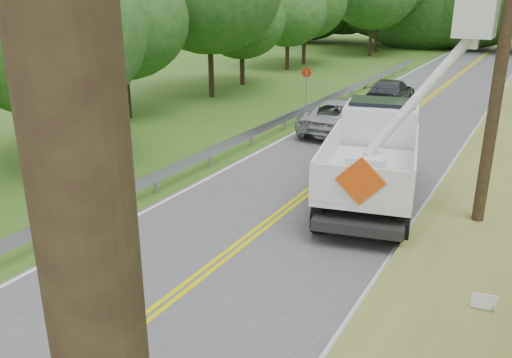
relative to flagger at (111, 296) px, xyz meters
The scene contains 8 objects.
road 13.28m from the flagger, 90.13° to the left, with size 7.20×96.00×0.03m.
guardrail 14.73m from the flagger, 105.96° to the left, with size 0.18×48.00×0.77m.
flagger is the anchor object (origin of this frame).
bucket_truck 9.99m from the flagger, 79.48° to the left, with size 4.78×7.53×6.99m.
suv_silver 16.33m from the flagger, 96.13° to the left, with size 2.49×5.41×1.50m, color #AFB0B6.
suv_darkgrey 22.70m from the flagger, 93.67° to the left, with size 2.03×4.99×1.45m, color #34363B.
stop_sign_permanent 18.94m from the flagger, 103.78° to the left, with size 0.48×0.23×2.41m.
yard_sign 6.86m from the flagger, 34.24° to the left, with size 0.44×0.10×0.64m.
Camera 1 is at (6.12, -4.99, 6.01)m, focal length 37.22 mm.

